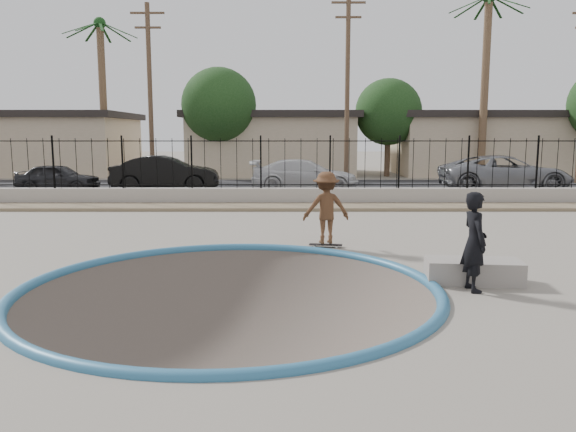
# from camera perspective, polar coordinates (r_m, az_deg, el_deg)

# --- Properties ---
(ground) EXTENTS (120.00, 120.00, 2.20)m
(ground) POSITION_cam_1_polar(r_m,az_deg,el_deg) (22.34, -2.53, -1.08)
(ground) COLOR slate
(ground) RESTS_ON ground
(bowl_pit) EXTENTS (6.84, 6.84, 1.80)m
(bowl_pit) POSITION_cam_1_polar(r_m,az_deg,el_deg) (9.42, -5.93, -7.44)
(bowl_pit) COLOR #473F37
(bowl_pit) RESTS_ON ground
(coping_ring) EXTENTS (7.04, 7.04, 0.20)m
(coping_ring) POSITION_cam_1_polar(r_m,az_deg,el_deg) (9.42, -5.93, -7.44)
(coping_ring) COLOR #2A6288
(coping_ring) RESTS_ON ground
(rock_strip) EXTENTS (42.00, 1.60, 0.11)m
(rock_strip) POSITION_cam_1_polar(r_m,az_deg,el_deg) (19.40, -2.90, 0.93)
(rock_strip) COLOR #927B60
(rock_strip) RESTS_ON ground
(retaining_wall) EXTENTS (42.00, 0.45, 0.60)m
(retaining_wall) POSITION_cam_1_polar(r_m,az_deg,el_deg) (20.46, -2.75, 2.01)
(retaining_wall) COLOR gray
(retaining_wall) RESTS_ON ground
(fence) EXTENTS (40.00, 0.04, 1.80)m
(fence) POSITION_cam_1_polar(r_m,az_deg,el_deg) (20.37, -2.78, 5.37)
(fence) COLOR black
(fence) RESTS_ON retaining_wall
(street) EXTENTS (90.00, 8.00, 0.04)m
(street) POSITION_cam_1_polar(r_m,az_deg,el_deg) (27.15, -2.10, 2.98)
(street) COLOR black
(street) RESTS_ON ground
(house_west) EXTENTS (11.60, 8.60, 3.90)m
(house_west) POSITION_cam_1_polar(r_m,az_deg,el_deg) (39.85, -23.86, 6.81)
(house_west) COLOR tan
(house_west) RESTS_ON ground
(house_center) EXTENTS (10.60, 8.60, 3.90)m
(house_center) POSITION_cam_1_polar(r_m,az_deg,el_deg) (36.53, -1.59, 7.44)
(house_center) COLOR tan
(house_center) RESTS_ON ground
(house_east) EXTENTS (12.60, 8.60, 3.90)m
(house_east) POSITION_cam_1_polar(r_m,az_deg,el_deg) (38.78, 19.73, 7.01)
(house_east) COLOR tan
(house_east) RESTS_ON ground
(palm_mid) EXTENTS (2.30, 2.30, 9.30)m
(palm_mid) POSITION_cam_1_polar(r_m,az_deg,el_deg) (35.97, -18.42, 14.53)
(palm_mid) COLOR brown
(palm_mid) RESTS_ON ground
(palm_right) EXTENTS (2.30, 2.30, 10.30)m
(palm_right) POSITION_cam_1_polar(r_m,az_deg,el_deg) (34.20, 19.54, 15.91)
(palm_right) COLOR brown
(palm_right) RESTS_ON ground
(utility_pole_left) EXTENTS (1.70, 0.24, 9.00)m
(utility_pole_left) POSITION_cam_1_polar(r_m,az_deg,el_deg) (29.91, -13.84, 12.23)
(utility_pole_left) COLOR #473323
(utility_pole_left) RESTS_ON ground
(utility_pole_mid) EXTENTS (1.70, 0.24, 9.50)m
(utility_pole_mid) POSITION_cam_1_polar(r_m,az_deg,el_deg) (29.28, 6.05, 13.01)
(utility_pole_mid) COLOR #473323
(utility_pole_mid) RESTS_ON ground
(street_tree_left) EXTENTS (4.32, 4.32, 6.36)m
(street_tree_left) POSITION_cam_1_polar(r_m,az_deg,el_deg) (33.29, -7.04, 11.10)
(street_tree_left) COLOR #473323
(street_tree_left) RESTS_ON ground
(street_tree_mid) EXTENTS (3.96, 3.96, 5.83)m
(street_tree_mid) POSITION_cam_1_polar(r_m,az_deg,el_deg) (34.57, 10.16, 10.35)
(street_tree_mid) COLOR #473323
(street_tree_mid) RESTS_ON ground
(skater) EXTENTS (1.11, 0.71, 1.62)m
(skater) POSITION_cam_1_polar(r_m,az_deg,el_deg) (12.69, 3.89, 0.42)
(skater) COLOR brown
(skater) RESTS_ON ground
(skateboard) EXTENTS (0.77, 0.29, 0.06)m
(skateboard) POSITION_cam_1_polar(r_m,az_deg,el_deg) (12.81, 3.86, -2.94)
(skateboard) COLOR black
(skateboard) RESTS_ON ground
(videographer) EXTENTS (0.44, 0.63, 1.64)m
(videographer) POSITION_cam_1_polar(r_m,az_deg,el_deg) (9.62, 18.41, -2.50)
(videographer) COLOR black
(videographer) RESTS_ON ground
(concrete_ledge) EXTENTS (1.67, 0.87, 0.40)m
(concrete_ledge) POSITION_cam_1_polar(r_m,az_deg,el_deg) (10.28, 18.31, -5.33)
(concrete_ledge) COLOR gray
(concrete_ledge) RESTS_ON ground
(car_a) EXTENTS (3.68, 1.74, 1.22)m
(car_a) POSITION_cam_1_polar(r_m,az_deg,el_deg) (26.87, -22.33, 3.65)
(car_a) COLOR black
(car_a) RESTS_ON street
(car_b) EXTENTS (4.81, 1.97, 1.55)m
(car_b) POSITION_cam_1_polar(r_m,az_deg,el_deg) (25.66, -12.34, 4.26)
(car_b) COLOR black
(car_b) RESTS_ON street
(car_c) EXTENTS (4.92, 2.33, 1.39)m
(car_c) POSITION_cam_1_polar(r_m,az_deg,el_deg) (25.10, 1.74, 4.17)
(car_c) COLOR silver
(car_c) RESTS_ON street
(car_d) EXTENTS (5.70, 2.68, 1.57)m
(car_d) POSITION_cam_1_polar(r_m,az_deg,el_deg) (26.90, 21.18, 4.10)
(car_d) COLOR gray
(car_d) RESTS_ON street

